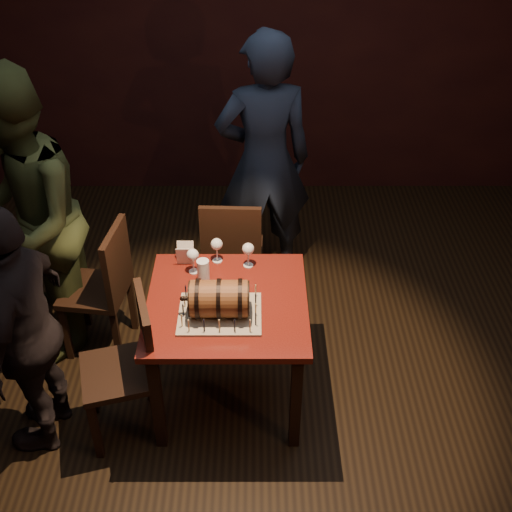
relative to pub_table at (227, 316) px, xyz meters
name	(u,v)px	position (x,y,z in m)	size (l,w,h in m)	color
room_shell	(253,191)	(0.15, 0.10, 0.76)	(5.04, 5.04, 2.80)	black
pub_table	(227,316)	(0.00, 0.00, 0.00)	(0.90, 0.90, 0.75)	#4C100C
cake_board	(220,314)	(-0.03, -0.11, 0.12)	(0.45, 0.35, 0.01)	gray
barrel_cake	(219,299)	(-0.03, -0.11, 0.22)	(0.37, 0.22, 0.22)	brown
birthday_candles	(220,307)	(-0.03, -0.11, 0.16)	(0.40, 0.30, 0.09)	#EACF8C
wine_glass_left	(193,256)	(-0.21, 0.27, 0.23)	(0.07, 0.07, 0.16)	silver
wine_glass_mid	(217,245)	(-0.07, 0.38, 0.23)	(0.07, 0.07, 0.16)	silver
wine_glass_right	(248,250)	(0.12, 0.33, 0.23)	(0.07, 0.07, 0.16)	silver
pint_of_ale	(203,272)	(-0.14, 0.18, 0.18)	(0.07, 0.07, 0.15)	silver
menu_card	(185,254)	(-0.26, 0.36, 0.17)	(0.10, 0.05, 0.13)	white
chair_back	(232,251)	(0.00, 0.80, -0.12)	(0.42, 0.42, 0.93)	black
chair_left_rear	(105,283)	(-0.80, 0.45, -0.12)	(0.45, 0.45, 0.93)	black
chair_left_front	(131,361)	(-0.53, -0.24, -0.12)	(0.49, 0.49, 0.93)	black
person_back	(264,162)	(0.22, 1.30, 0.30)	(0.68, 0.45, 1.88)	#1B2437
person_left_rear	(26,223)	(-1.23, 0.49, 0.31)	(0.93, 0.72, 1.91)	#394422
person_left_front	(26,331)	(-1.04, -0.27, 0.13)	(0.90, 0.38, 1.54)	black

